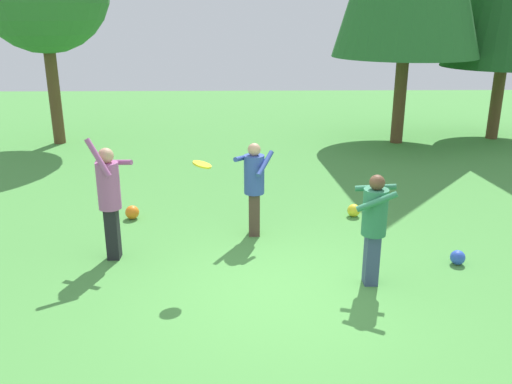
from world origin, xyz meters
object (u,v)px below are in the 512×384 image
(person_thrower, at_px, (109,194))
(person_catcher, at_px, (374,221))
(ball_yellow, at_px, (354,210))
(ball_orange, at_px, (132,212))
(ball_blue, at_px, (458,257))
(person_bystander, at_px, (254,182))
(frisbee, at_px, (202,165))

(person_thrower, bearing_deg, person_catcher, 5.11)
(ball_yellow, height_order, ball_orange, ball_orange)
(ball_blue, bearing_deg, person_catcher, -158.72)
(ball_yellow, bearing_deg, person_catcher, -96.10)
(person_bystander, height_order, ball_blue, person_bystander)
(person_thrower, height_order, ball_orange, person_thrower)
(person_thrower, distance_m, ball_orange, 1.91)
(person_thrower, bearing_deg, frisbee, 0.00)
(frisbee, height_order, ball_yellow, frisbee)
(frisbee, bearing_deg, ball_yellow, 39.79)
(frisbee, xyz_separation_m, ball_yellow, (2.63, 2.19, -1.52))
(person_catcher, distance_m, ball_orange, 4.71)
(person_catcher, xyz_separation_m, person_bystander, (-1.60, 1.79, 0.01))
(person_bystander, bearing_deg, person_thrower, -39.44)
(person_bystander, bearing_deg, ball_orange, -80.68)
(person_catcher, bearing_deg, person_bystander, -37.97)
(person_bystander, height_order, frisbee, frisbee)
(person_thrower, height_order, frisbee, person_thrower)
(ball_yellow, distance_m, ball_blue, 2.36)
(person_bystander, relative_size, ball_blue, 7.22)
(person_thrower, xyz_separation_m, ball_blue, (5.27, -0.34, -0.95))
(person_bystander, distance_m, ball_yellow, 2.22)
(ball_blue, bearing_deg, ball_orange, 159.30)
(person_thrower, distance_m, person_catcher, 3.91)
(person_catcher, bearing_deg, person_thrower, -3.27)
(frisbee, distance_m, ball_blue, 4.11)
(frisbee, relative_size, ball_orange, 1.08)
(frisbee, xyz_separation_m, ball_orange, (-1.50, 2.16, -1.51))
(ball_blue, relative_size, ball_orange, 0.87)
(ball_blue, distance_m, ball_orange, 5.69)
(person_bystander, distance_m, ball_blue, 3.41)
(person_bystander, relative_size, ball_yellow, 6.67)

